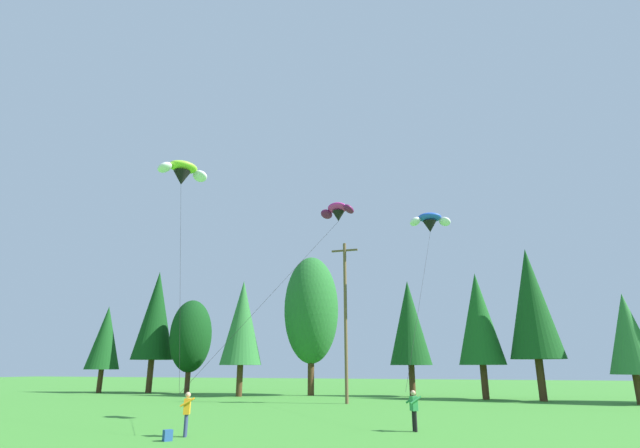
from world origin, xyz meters
The scene contains 16 objects.
treeline_tree_a centered at (-32.25, 47.23, 5.84)m, with size 3.65×3.65×9.33m.
treeline_tree_b centered at (-26.90, 48.64, 8.33)m, with size 4.52×4.52×13.29m.
treeline_tree_c centered at (-22.11, 48.58, 5.91)m, with size 4.44×4.44×9.77m.
treeline_tree_d centered at (-14.45, 45.51, 6.90)m, with size 4.02×4.02×11.02m.
treeline_tree_e centered at (-8.49, 49.18, 8.37)m, with size 5.53×5.53×13.82m.
treeline_tree_f centered at (1.29, 50.32, 6.89)m, with size 4.02×4.02×10.99m.
treeline_tree_g centered at (7.82, 48.01, 6.88)m, with size 4.02×4.02×10.98m.
treeline_tree_h centered at (12.25, 47.09, 7.98)m, with size 4.40×4.40×12.74m.
treeline_tree_i centered at (18.66, 45.23, 5.15)m, with size 3.41×3.41×8.23m.
utility_pole centered at (-2.30, 39.50, 6.54)m, with size 2.20×0.26×12.53m.
kite_flyer_near centered at (-3.91, 20.18, 1.00)m, with size 0.72×0.74×1.69m.
kite_flyer_mid centered at (4.64, 24.58, 1.00)m, with size 0.74×0.76×1.69m.
parafoil_kite_high_magenta centered at (0.52, 27.34, 11.24)m, with size 5.89×8.04×10.19m.
parafoil_kite_mid_blue_white centered at (4.69, 40.32, 14.01)m, with size 3.55×16.90×13.21m.
parafoil_kite_far_lime_white centered at (-9.74, 26.78, 14.79)m, with size 6.88×8.42×13.92m.
backpack centered at (-3.89, 18.97, 0.20)m, with size 0.32×0.24×0.40m, color #234C89.
Camera 1 is at (7.53, 2.13, 2.66)m, focal length 26.88 mm.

